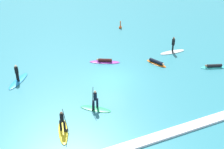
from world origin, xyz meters
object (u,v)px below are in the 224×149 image
Objects in this scene: surfer_on_white_board at (173,49)px; surfer_on_green_board at (95,105)px; surfer_on_blue_board at (18,78)px; surfer_on_purple_board at (105,61)px; marker_buoy at (120,27)px; surfer_on_yellow_board at (63,128)px; surfer_on_orange_board at (156,62)px; surfer_on_teal_board at (214,66)px.

surfer_on_white_board is 13.44m from surfer_on_green_board.
surfer_on_green_board reaches higher than surfer_on_blue_board.
marker_buoy is at bearing -98.23° from surfer_on_purple_board.
surfer_on_yellow_board is 17.16m from surfer_on_white_board.
marker_buoy reaches higher than surfer_on_orange_board.
surfer_on_yellow_board is (-12.15, -6.41, 0.23)m from surfer_on_orange_board.
surfer_on_purple_board is at bearing -78.76° from surfer_on_green_board.
marker_buoy is at bearing -82.57° from surfer_on_green_board.
surfer_on_green_board reaches higher than surfer_on_orange_board.
surfer_on_teal_board is 1.09× the size of surfer_on_green_board.
surfer_on_blue_board reaches higher than surfer_on_orange_board.
surfer_on_orange_board is 5.92m from surfer_on_teal_board.
surfer_on_orange_board is 0.80× the size of surfer_on_white_board.
surfer_on_white_board is at bearing -74.78° from marker_buoy.
surfer_on_purple_board is at bearing -48.71° from surfer_on_blue_board.
surfer_on_yellow_board is at bearing 31.00° from surfer_on_white_board.
surfer_on_yellow_board reaches higher than surfer_on_teal_board.
surfer_on_white_board is (3.04, 1.58, 0.26)m from surfer_on_orange_board.
surfer_on_blue_board is at bearing -14.46° from surfer_on_green_board.
surfer_on_orange_board is 0.84× the size of surfer_on_blue_board.
surfer_on_yellow_board reaches higher than surfer_on_white_board.
surfer_on_green_board is (-8.82, -4.76, 0.32)m from surfer_on_orange_board.
surfer_on_green_board is 2.36× the size of marker_buoy.
surfer_on_green_board is (-3.94, -7.31, 0.35)m from surfer_on_purple_board.
marker_buoy is (9.48, 15.09, -0.31)m from surfer_on_green_board.
surfer_on_orange_board is 14.23m from surfer_on_blue_board.
surfer_on_purple_board is 1.26× the size of surfer_on_green_board.
surfer_on_purple_board is 8.31m from surfer_on_green_board.
surfer_on_blue_board is 0.95× the size of surfer_on_white_board.
surfer_on_purple_board is at bearing -125.45° from marker_buoy.
surfer_on_teal_board is 5.12m from surfer_on_white_board.
surfer_on_white_board is at bearing -52.37° from surfer_on_blue_board.
surfer_on_white_board is (15.19, 7.99, 0.03)m from surfer_on_yellow_board.
surfer_on_blue_board is at bearing 3.37° from surfer_on_teal_board.
surfer_on_yellow_board reaches higher than surfer_on_green_board.
surfer_on_purple_board is 9.55m from marker_buoy.
surfer_on_yellow_board is 21.08m from marker_buoy.
surfer_on_teal_board is 0.95× the size of surfer_on_blue_board.
surfer_on_yellow_board is at bearing 30.43° from surfer_on_teal_board.
surfer_on_white_board reaches higher than marker_buoy.
surfer_on_blue_board is (-14.03, 2.41, 0.23)m from surfer_on_orange_board.
surfer_on_teal_board is 0.91× the size of surfer_on_white_board.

